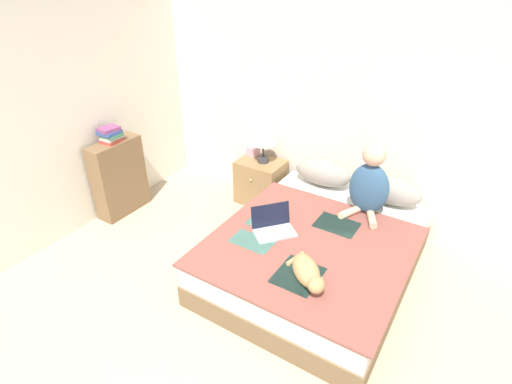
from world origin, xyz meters
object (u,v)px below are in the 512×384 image
object	(u,v)px
nightstand	(261,182)
tissue_box	(253,151)
book_stack_top	(110,135)
pillow_near	(323,173)
laptop_open	(273,227)
bookshelf	(119,177)
bed	(317,253)
pillow_far	(389,190)
table_lamp	(263,135)
person_sitting	(369,184)
cat_tabby	(307,272)

from	to	relation	value
nightstand	tissue_box	distance (m)	0.37
book_stack_top	nightstand	bearing A→B (deg)	39.41
pillow_near	laptop_open	xyz separation A→B (m)	(-0.01, -1.03, -0.09)
nightstand	bookshelf	world-z (taller)	bookshelf
bed	book_stack_top	xyz separation A→B (m)	(-2.34, -0.21, 0.72)
pillow_far	book_stack_top	size ratio (longest dim) A/B	2.76
pillow_near	book_stack_top	distance (m)	2.28
table_lamp	tissue_box	distance (m)	0.34
nightstand	bookshelf	distance (m)	1.60
bed	pillow_near	world-z (taller)	pillow_near
bookshelf	nightstand	bearing A→B (deg)	39.42
person_sitting	laptop_open	bearing A→B (deg)	-128.53
tissue_box	bookshelf	xyz separation A→B (m)	(-1.07, -1.11, -0.16)
laptop_open	tissue_box	distance (m)	1.42
laptop_open	table_lamp	size ratio (longest dim) A/B	0.94
nightstand	book_stack_top	bearing A→B (deg)	-140.59
person_sitting	table_lamp	world-z (taller)	person_sitting
pillow_far	nightstand	size ratio (longest dim) A/B	1.16
pillow_far	nightstand	xyz separation A→B (m)	(-1.46, -0.04, -0.31)
cat_tabby	person_sitting	bearing A→B (deg)	130.82
cat_tabby	laptop_open	world-z (taller)	laptop_open
pillow_far	tissue_box	size ratio (longest dim) A/B	4.39
table_lamp	book_stack_top	xyz separation A→B (m)	(-1.26, -1.02, 0.08)
cat_tabby	tissue_box	world-z (taller)	tissue_box
pillow_near	pillow_far	world-z (taller)	same
pillow_far	book_stack_top	world-z (taller)	book_stack_top
table_lamp	book_stack_top	bearing A→B (deg)	-141.05
pillow_near	bookshelf	bearing A→B (deg)	-151.93
cat_tabby	laptop_open	distance (m)	0.69
bed	book_stack_top	size ratio (longest dim) A/B	9.04
pillow_far	person_sitting	bearing A→B (deg)	-114.03
bookshelf	laptop_open	bearing A→B (deg)	0.70
pillow_near	nightstand	world-z (taller)	pillow_near
laptop_open	tissue_box	size ratio (longest dim) A/B	3.12
nightstand	tissue_box	world-z (taller)	tissue_box
pillow_near	tissue_box	world-z (taller)	pillow_near
cat_tabby	bookshelf	world-z (taller)	bookshelf
person_sitting	pillow_near	bearing A→B (deg)	153.31
cat_tabby	tissue_box	distance (m)	2.09
person_sitting	bed	bearing A→B (deg)	-111.94
pillow_far	nightstand	world-z (taller)	pillow_far
bed	pillow_near	size ratio (longest dim) A/B	3.27
bed	cat_tabby	bearing A→B (deg)	-74.01
bed	cat_tabby	size ratio (longest dim) A/B	4.51
tissue_box	book_stack_top	size ratio (longest dim) A/B	0.63
bed	nightstand	world-z (taller)	nightstand
pillow_near	book_stack_top	world-z (taller)	book_stack_top
person_sitting	laptop_open	xyz separation A→B (m)	(-0.59, -0.74, -0.26)
table_lamp	cat_tabby	bearing A→B (deg)	-48.79
person_sitting	book_stack_top	xyz separation A→B (m)	(-2.56, -0.77, 0.19)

